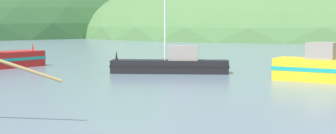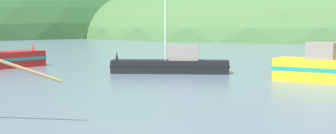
# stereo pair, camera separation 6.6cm
# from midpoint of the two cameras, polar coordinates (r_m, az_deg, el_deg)

# --- Properties ---
(hill_mid_left) EXTENTS (119.10, 95.28, 102.45)m
(hill_mid_left) POSITION_cam_midpoint_polar(r_m,az_deg,el_deg) (242.66, -3.92, 4.06)
(hill_mid_left) COLOR #47703D
(hill_mid_left) RESTS_ON ground
(hill_far_center) EXTENTS (206.73, 165.39, 83.66)m
(hill_far_center) POSITION_cam_midpoint_polar(r_m,az_deg,el_deg) (253.05, -1.45, 4.10)
(hill_far_center) COLOR #47703D
(hill_far_center) RESTS_ON ground
(fishing_boat_yellow) EXTENTS (7.37, 7.08, 5.45)m
(fishing_boat_yellow) POSITION_cam_midpoint_polar(r_m,az_deg,el_deg) (33.61, 18.47, -0.16)
(fishing_boat_yellow) COLOR gold
(fishing_boat_yellow) RESTS_ON ground
(fishing_boat_black) EXTENTS (9.04, 3.89, 6.00)m
(fishing_boat_black) POSITION_cam_midpoint_polar(r_m,az_deg,el_deg) (37.80, 0.37, 0.30)
(fishing_boat_black) COLOR black
(fishing_boat_black) RESTS_ON ground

